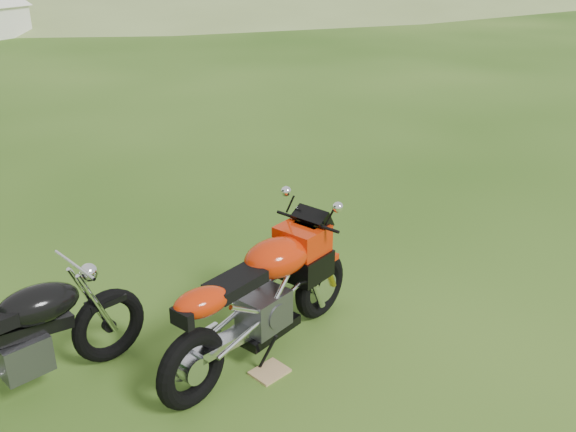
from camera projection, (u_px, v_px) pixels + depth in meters
ground at (321, 280)px, 6.28m from camera, size 120.00×120.00×0.00m
sport_motorcycle at (262, 289)px, 4.94m from camera, size 2.08×0.99×1.21m
plywood_board at (270, 372)px, 4.96m from camera, size 0.30×0.25×0.02m
vintage_moto_a at (19, 341)px, 4.50m from camera, size 1.95×0.69×1.01m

